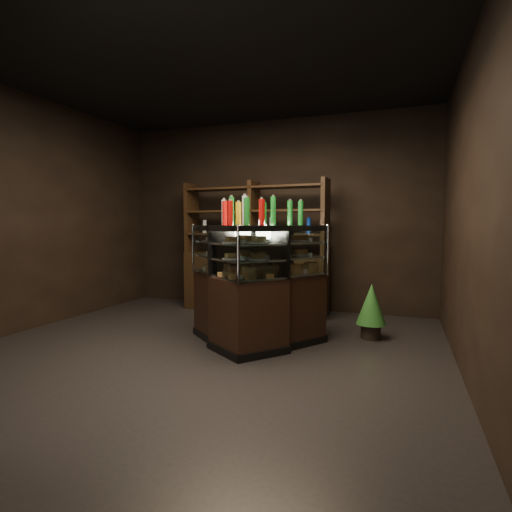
{
  "coord_description": "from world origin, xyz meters",
  "views": [
    {
      "loc": [
        1.97,
        -3.66,
        1.34
      ],
      "look_at": [
        0.51,
        0.33,
        1.01
      ],
      "focal_mm": 28.0,
      "sensor_mm": 36.0,
      "label": 1
    }
  ],
  "objects": [
    {
      "name": "potted_conifer",
      "position": [
        1.65,
        1.16,
        0.42
      ],
      "size": [
        0.34,
        0.34,
        0.74
      ],
      "rotation": [
        0.0,
        0.0,
        0.05
      ],
      "color": "black",
      "rests_on": "ground"
    },
    {
      "name": "room_shell",
      "position": [
        0.0,
        0.0,
        1.94
      ],
      "size": [
        5.02,
        5.02,
        3.01
      ],
      "color": "black",
      "rests_on": "ground"
    },
    {
      "name": "back_shelving",
      "position": [
        -0.16,
        2.05,
        0.61
      ],
      "size": [
        2.27,
        0.5,
        2.0
      ],
      "rotation": [
        0.0,
        0.0,
        -0.04
      ],
      "color": "black",
      "rests_on": "ground"
    },
    {
      "name": "display_case",
      "position": [
        0.42,
        0.47,
        0.45
      ],
      "size": [
        1.62,
        1.37,
        1.35
      ],
      "rotation": [
        0.0,
        0.0,
        0.13
      ],
      "color": "black",
      "rests_on": "ground"
    },
    {
      "name": "food_display",
      "position": [
        0.42,
        0.46,
        1.0
      ],
      "size": [
        1.25,
        1.03,
        0.42
      ],
      "color": "#D4814C",
      "rests_on": "display_case"
    },
    {
      "name": "ground",
      "position": [
        0.0,
        0.0,
        0.0
      ],
      "size": [
        5.0,
        5.0,
        0.0
      ],
      "primitive_type": "plane",
      "color": "black",
      "rests_on": "ground"
    },
    {
      "name": "bottles_top",
      "position": [
        0.42,
        0.47,
        1.48
      ],
      "size": [
        1.08,
        0.89,
        0.3
      ],
      "color": "black",
      "rests_on": "display_case"
    }
  ]
}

